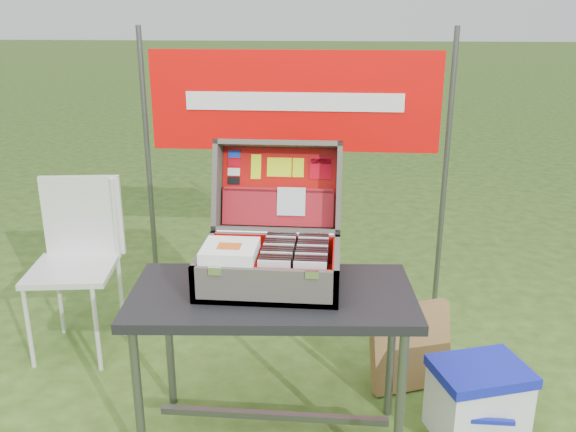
# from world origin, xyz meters

# --- Properties ---
(ground) EXTENTS (80.00, 80.00, 0.00)m
(ground) POSITION_xyz_m (0.00, 0.00, 0.00)
(ground) COLOR #324A16
(ground) RESTS_ON ground
(table) EXTENTS (1.17, 0.65, 0.71)m
(table) POSITION_xyz_m (0.01, -0.08, 0.35)
(table) COLOR black
(table) RESTS_ON ground
(table_top) EXTENTS (1.17, 0.65, 0.04)m
(table_top) POSITION_xyz_m (0.01, -0.08, 0.69)
(table_top) COLOR black
(table_top) RESTS_ON ground
(table_leg_fl) EXTENTS (0.04, 0.04, 0.67)m
(table_leg_fl) POSITION_xyz_m (-0.50, -0.30, 0.33)
(table_leg_fl) COLOR #59595B
(table_leg_fl) RESTS_ON ground
(table_leg_fr) EXTENTS (0.04, 0.04, 0.67)m
(table_leg_fr) POSITION_xyz_m (0.51, -0.30, 0.33)
(table_leg_fr) COLOR #59595B
(table_leg_fr) RESTS_ON ground
(table_leg_bl) EXTENTS (0.04, 0.04, 0.67)m
(table_leg_bl) POSITION_xyz_m (-0.50, 0.14, 0.33)
(table_leg_bl) COLOR #59595B
(table_leg_bl) RESTS_ON ground
(table_leg_br) EXTENTS (0.04, 0.04, 0.67)m
(table_leg_br) POSITION_xyz_m (0.51, 0.14, 0.33)
(table_leg_br) COLOR #59595B
(table_leg_br) RESTS_ON ground
(table_brace) EXTENTS (0.98, 0.03, 0.03)m
(table_brace) POSITION_xyz_m (0.01, -0.08, 0.12)
(table_brace) COLOR #59595B
(table_brace) RESTS_ON ground
(suitcase) EXTENTS (0.56, 0.56, 0.52)m
(suitcase) POSITION_xyz_m (-0.01, 0.04, 0.96)
(suitcase) COLOR #605B52
(suitcase) RESTS_ON table
(suitcase_base_bottom) EXTENTS (0.56, 0.40, 0.02)m
(suitcase_base_bottom) POSITION_xyz_m (-0.01, -0.02, 0.72)
(suitcase_base_bottom) COLOR #605B52
(suitcase_base_bottom) RESTS_ON table_top
(suitcase_base_wall_front) EXTENTS (0.56, 0.02, 0.15)m
(suitcase_base_wall_front) POSITION_xyz_m (-0.01, -0.21, 0.78)
(suitcase_base_wall_front) COLOR #605B52
(suitcase_base_wall_front) RESTS_ON table_top
(suitcase_base_wall_back) EXTENTS (0.56, 0.02, 0.15)m
(suitcase_base_wall_back) POSITION_xyz_m (-0.01, 0.17, 0.78)
(suitcase_base_wall_back) COLOR #605B52
(suitcase_base_wall_back) RESTS_ON table_top
(suitcase_base_wall_left) EXTENTS (0.02, 0.40, 0.15)m
(suitcase_base_wall_left) POSITION_xyz_m (-0.28, -0.02, 0.78)
(suitcase_base_wall_left) COLOR #605B52
(suitcase_base_wall_left) RESTS_ON table_top
(suitcase_base_wall_right) EXTENTS (0.02, 0.40, 0.15)m
(suitcase_base_wall_right) POSITION_xyz_m (0.26, -0.02, 0.78)
(suitcase_base_wall_right) COLOR #605B52
(suitcase_base_wall_right) RESTS_ON table_top
(suitcase_liner_floor) EXTENTS (0.52, 0.36, 0.01)m
(suitcase_liner_floor) POSITION_xyz_m (-0.01, -0.02, 0.73)
(suitcase_liner_floor) COLOR red
(suitcase_liner_floor) RESTS_ON suitcase_base_bottom
(suitcase_latch_left) EXTENTS (0.05, 0.01, 0.03)m
(suitcase_latch_left) POSITION_xyz_m (-0.19, -0.22, 0.85)
(suitcase_latch_left) COLOR silver
(suitcase_latch_left) RESTS_ON suitcase_base_wall_front
(suitcase_latch_right) EXTENTS (0.05, 0.01, 0.03)m
(suitcase_latch_right) POSITION_xyz_m (0.17, -0.22, 0.85)
(suitcase_latch_right) COLOR silver
(suitcase_latch_right) RESTS_ON suitcase_base_wall_front
(suitcase_hinge) EXTENTS (0.51, 0.02, 0.02)m
(suitcase_hinge) POSITION_xyz_m (-0.01, 0.19, 0.86)
(suitcase_hinge) COLOR silver
(suitcase_hinge) RESTS_ON suitcase_base_wall_back
(suitcase_lid_back) EXTENTS (0.56, 0.14, 0.39)m
(suitcase_lid_back) POSITION_xyz_m (-0.01, 0.38, 1.01)
(suitcase_lid_back) COLOR #605B52
(suitcase_lid_back) RESTS_ON suitcase_base_wall_back
(suitcase_lid_rim_far) EXTENTS (0.56, 0.15, 0.06)m
(suitcase_lid_rim_far) POSITION_xyz_m (-0.01, 0.37, 1.21)
(suitcase_lid_rim_far) COLOR #605B52
(suitcase_lid_rim_far) RESTS_ON suitcase_lid_back
(suitcase_lid_rim_near) EXTENTS (0.56, 0.15, 0.06)m
(suitcase_lid_rim_near) POSITION_xyz_m (-0.01, 0.26, 0.85)
(suitcase_lid_rim_near) COLOR #605B52
(suitcase_lid_rim_near) RESTS_ON suitcase_lid_back
(suitcase_lid_rim_left) EXTENTS (0.02, 0.26, 0.43)m
(suitcase_lid_rim_left) POSITION_xyz_m (-0.28, 0.32, 1.03)
(suitcase_lid_rim_left) COLOR #605B52
(suitcase_lid_rim_left) RESTS_ON suitcase_lid_back
(suitcase_lid_rim_right) EXTENTS (0.02, 0.26, 0.43)m
(suitcase_lid_rim_right) POSITION_xyz_m (0.26, 0.32, 1.03)
(suitcase_lid_rim_right) COLOR #605B52
(suitcase_lid_rim_right) RESTS_ON suitcase_lid_back
(suitcase_lid_liner) EXTENTS (0.52, 0.11, 0.34)m
(suitcase_lid_liner) POSITION_xyz_m (-0.01, 0.36, 1.01)
(suitcase_lid_liner) COLOR red
(suitcase_lid_liner) RESTS_ON suitcase_lid_back
(suitcase_liner_wall_front) EXTENTS (0.52, 0.01, 0.13)m
(suitcase_liner_wall_front) POSITION_xyz_m (-0.01, -0.19, 0.79)
(suitcase_liner_wall_front) COLOR red
(suitcase_liner_wall_front) RESTS_ON suitcase_base_bottom
(suitcase_liner_wall_back) EXTENTS (0.52, 0.01, 0.13)m
(suitcase_liner_wall_back) POSITION_xyz_m (-0.01, 0.16, 0.79)
(suitcase_liner_wall_back) COLOR red
(suitcase_liner_wall_back) RESTS_ON suitcase_base_bottom
(suitcase_liner_wall_left) EXTENTS (0.01, 0.36, 0.13)m
(suitcase_liner_wall_left) POSITION_xyz_m (-0.27, -0.02, 0.79)
(suitcase_liner_wall_left) COLOR red
(suitcase_liner_wall_left) RESTS_ON suitcase_base_bottom
(suitcase_liner_wall_right) EXTENTS (0.01, 0.36, 0.13)m
(suitcase_liner_wall_right) POSITION_xyz_m (0.25, -0.02, 0.79)
(suitcase_liner_wall_right) COLOR red
(suitcase_liner_wall_right) RESTS_ON suitcase_base_bottom
(suitcase_lid_pocket) EXTENTS (0.50, 0.08, 0.16)m
(suitcase_lid_pocket) POSITION_xyz_m (-0.01, 0.32, 0.93)
(suitcase_lid_pocket) COLOR maroon
(suitcase_lid_pocket) RESTS_ON suitcase_lid_liner
(suitcase_pocket_edge) EXTENTS (0.49, 0.02, 0.02)m
(suitcase_pocket_edge) POSITION_xyz_m (-0.01, 0.34, 1.01)
(suitcase_pocket_edge) COLOR maroon
(suitcase_pocket_edge) RESTS_ON suitcase_lid_pocket
(suitcase_pocket_cd) EXTENTS (0.13, 0.05, 0.12)m
(suitcase_pocket_cd) POSITION_xyz_m (0.05, 0.31, 0.96)
(suitcase_pocket_cd) COLOR silver
(suitcase_pocket_cd) RESTS_ON suitcase_lid_pocket
(lid_sticker_cc_a) EXTENTS (0.06, 0.01, 0.03)m
(lid_sticker_cc_a) POSITION_xyz_m (-0.22, 0.40, 1.15)
(lid_sticker_cc_a) COLOR #1933B2
(lid_sticker_cc_a) RESTS_ON suitcase_lid_liner
(lid_sticker_cc_b) EXTENTS (0.06, 0.01, 0.03)m
(lid_sticker_cc_b) POSITION_xyz_m (-0.22, 0.39, 1.12)
(lid_sticker_cc_b) COLOR red
(lid_sticker_cc_b) RESTS_ON suitcase_lid_liner
(lid_sticker_cc_c) EXTENTS (0.06, 0.01, 0.03)m
(lid_sticker_cc_c) POSITION_xyz_m (-0.22, 0.38, 1.08)
(lid_sticker_cc_c) COLOR white
(lid_sticker_cc_c) RESTS_ON suitcase_lid_liner
(lid_sticker_cc_d) EXTENTS (0.06, 0.01, 0.03)m
(lid_sticker_cc_d) POSITION_xyz_m (-0.22, 0.36, 1.04)
(lid_sticker_cc_d) COLOR black
(lid_sticker_cc_d) RESTS_ON suitcase_lid_liner
(lid_card_neon_tall) EXTENTS (0.05, 0.03, 0.11)m
(lid_card_neon_tall) POSITION_xyz_m (-0.12, 0.38, 1.10)
(lid_card_neon_tall) COLOR #D0EE10
(lid_card_neon_tall) RESTS_ON suitcase_lid_liner
(lid_card_neon_main) EXTENTS (0.11, 0.03, 0.08)m
(lid_card_neon_main) POSITION_xyz_m (-0.01, 0.38, 1.10)
(lid_card_neon_main) COLOR #D0EE10
(lid_card_neon_main) RESTS_ON suitcase_lid_liner
(lid_card_neon_small) EXTENTS (0.05, 0.03, 0.08)m
(lid_card_neon_small) POSITION_xyz_m (0.08, 0.38, 1.10)
(lid_card_neon_small) COLOR #D0EE10
(lid_card_neon_small) RESTS_ON suitcase_lid_liner
(lid_sticker_band) EXTENTS (0.10, 0.03, 0.10)m
(lid_sticker_band) POSITION_xyz_m (0.18, 0.38, 1.10)
(lid_sticker_band) COLOR red
(lid_sticker_band) RESTS_ON suitcase_lid_liner
(lid_sticker_band_bar) EXTENTS (0.09, 0.01, 0.02)m
(lid_sticker_band_bar) POSITION_xyz_m (0.18, 0.39, 1.13)
(lid_sticker_band_bar) COLOR black
(lid_sticker_band_bar) RESTS_ON suitcase_lid_liner
(cd_left_0) EXTENTS (0.12, 0.01, 0.14)m
(cd_left_0) POSITION_xyz_m (0.03, -0.17, 0.81)
(cd_left_0) COLOR silver
(cd_left_0) RESTS_ON suitcase_liner_floor
(cd_left_1) EXTENTS (0.12, 0.01, 0.14)m
(cd_left_1) POSITION_xyz_m (0.03, -0.15, 0.81)
(cd_left_1) COLOR black
(cd_left_1) RESTS_ON suitcase_liner_floor
(cd_left_2) EXTENTS (0.12, 0.01, 0.14)m
(cd_left_2) POSITION_xyz_m (0.03, -0.13, 0.81)
(cd_left_2) COLOR black
(cd_left_2) RESTS_ON suitcase_liner_floor
(cd_left_3) EXTENTS (0.12, 0.01, 0.14)m
(cd_left_3) POSITION_xyz_m (0.03, -0.10, 0.81)
(cd_left_3) COLOR black
(cd_left_3) RESTS_ON suitcase_liner_floor
(cd_left_4) EXTENTS (0.12, 0.01, 0.14)m
(cd_left_4) POSITION_xyz_m (0.03, -0.08, 0.81)
(cd_left_4) COLOR silver
(cd_left_4) RESTS_ON suitcase_liner_floor
(cd_left_5) EXTENTS (0.12, 0.01, 0.14)m
(cd_left_5) POSITION_xyz_m (0.03, -0.06, 0.81)
(cd_left_5) COLOR black
(cd_left_5) RESTS_ON suitcase_liner_floor
(cd_left_6) EXTENTS (0.12, 0.01, 0.14)m
(cd_left_6) POSITION_xyz_m (0.03, -0.04, 0.81)
(cd_left_6) COLOR black
(cd_left_6) RESTS_ON suitcase_liner_floor
(cd_left_7) EXTENTS (0.12, 0.01, 0.14)m
(cd_left_7) POSITION_xyz_m (0.03, -0.02, 0.81)
(cd_left_7) COLOR black
(cd_left_7) RESTS_ON suitcase_liner_floor
(cd_left_8) EXTENTS (0.12, 0.01, 0.14)m
(cd_left_8) POSITION_xyz_m (0.03, 0.01, 0.81)
(cd_left_8) COLOR silver
(cd_left_8) RESTS_ON suitcase_liner_floor
(cd_left_9) EXTENTS (0.12, 0.01, 0.14)m
(cd_left_9) POSITION_xyz_m (0.03, 0.03, 0.81)
(cd_left_9) COLOR black
(cd_left_9) RESTS_ON suitcase_liner_floor
(cd_left_10) EXTENTS (0.12, 0.01, 0.14)m
(cd_left_10) POSITION_xyz_m (0.03, 0.05, 0.81)
(cd_left_10) COLOR black
(cd_left_10) RESTS_ON suitcase_liner_floor
(cd_left_11) EXTENTS (0.12, 0.01, 0.14)m
(cd_left_11) POSITION_xyz_m (0.03, 0.07, 0.81)
(cd_left_11) COLOR black
(cd_left_11) RESTS_ON suitcase_liner_floor
(cd_left_12) EXTENTS (0.12, 0.01, 0.14)m
(cd_left_12) POSITION_xyz_m (0.03, 0.10, 0.81)
(cd_left_12) COLOR silver
(cd_left_12) RESTS_ON suitcase_liner_floor
(cd_left_13) EXTENTS (0.12, 0.01, 0.14)m
(cd_left_13) POSITION_xyz_m (0.03, 0.12, 0.81)
(cd_left_13) COLOR black
(cd_left_13) RESTS_ON suitcase_liner_floor
(cd_left_14) EXTENTS (0.12, 0.01, 0.14)m
(cd_left_14) POSITION_xyz_m (0.03, 0.14, 0.81)
(cd_left_14) COLOR black
(cd_left_14) RESTS_ON suitcase_liner_floor
(cd_right_0) EXTENTS (0.12, 0.01, 0.14)m
(cd_right_0) POSITION_xyz_m (0.16, -0.17, 0.81)
(cd_right_0) COLOR silver
(cd_right_0) RESTS_ON suitcase_liner_floor
(cd_right_1) EXTENTS (0.12, 0.01, 0.14)m
(cd_right_1) POSITION_xyz_m (0.16, -0.15, 0.81)
(cd_right_1) COLOR black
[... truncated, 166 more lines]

